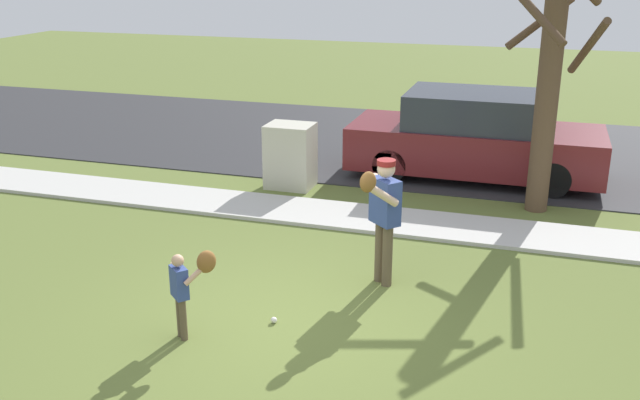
# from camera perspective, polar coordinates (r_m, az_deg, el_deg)

# --- Properties ---
(ground_plane) EXTENTS (48.00, 48.00, 0.00)m
(ground_plane) POSITION_cam_1_polar(r_m,az_deg,el_deg) (11.59, 3.14, -1.70)
(ground_plane) COLOR olive
(sidewalk_strip) EXTENTS (36.00, 1.20, 0.06)m
(sidewalk_strip) POSITION_cam_1_polar(r_m,az_deg,el_deg) (11.67, 3.27, -1.40)
(sidewalk_strip) COLOR beige
(sidewalk_strip) RESTS_ON ground
(road_surface) EXTENTS (36.00, 6.80, 0.02)m
(road_surface) POSITION_cam_1_polar(r_m,az_deg,el_deg) (16.36, 7.63, 4.39)
(road_surface) COLOR #2D2D30
(road_surface) RESTS_ON ground
(person_adult) EXTENTS (0.46, 0.84, 1.68)m
(person_adult) POSITION_cam_1_polar(r_m,az_deg,el_deg) (9.08, 5.04, -0.67)
(person_adult) COLOR brown
(person_adult) RESTS_ON ground
(person_child) EXTENTS (0.56, 0.36, 1.06)m
(person_child) POSITION_cam_1_polar(r_m,az_deg,el_deg) (8.04, -10.54, -6.44)
(person_child) COLOR brown
(person_child) RESTS_ON ground
(baseball) EXTENTS (0.07, 0.07, 0.07)m
(baseball) POSITION_cam_1_polar(r_m,az_deg,el_deg) (8.51, -3.69, -9.51)
(baseball) COLOR white
(baseball) RESTS_ON ground
(utility_cabinet) EXTENTS (0.84, 0.68, 1.18)m
(utility_cabinet) POSITION_cam_1_polar(r_m,az_deg,el_deg) (13.15, -2.37, 3.53)
(utility_cabinet) COLOR beige
(utility_cabinet) RESTS_ON ground
(street_tree_near) EXTENTS (1.84, 1.88, 4.17)m
(street_tree_near) POSITION_cam_1_polar(r_m,az_deg,el_deg) (12.09, 17.77, 9.31)
(street_tree_near) COLOR brown
(street_tree_near) RESTS_ON ground
(parked_suv_maroon) EXTENTS (4.70, 1.90, 1.63)m
(parked_suv_maroon) POSITION_cam_1_polar(r_m,az_deg,el_deg) (13.97, 12.24, 4.91)
(parked_suv_maroon) COLOR maroon
(parked_suv_maroon) RESTS_ON road_surface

